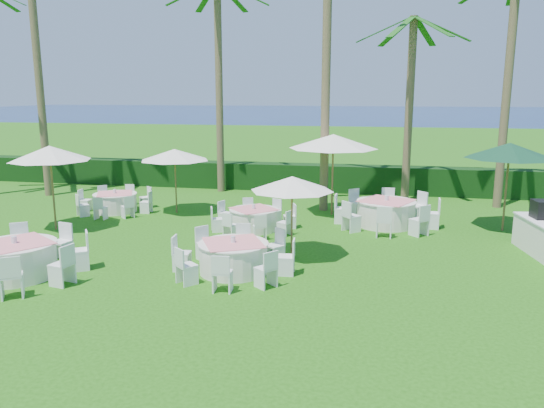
{
  "coord_description": "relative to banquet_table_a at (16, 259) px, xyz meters",
  "views": [
    {
      "loc": [
        4.24,
        -11.72,
        4.38
      ],
      "look_at": [
        1.36,
        2.63,
        1.3
      ],
      "focal_mm": 35.0,
      "sensor_mm": 36.0,
      "label": 1
    }
  ],
  "objects": [
    {
      "name": "umbrella_d",
      "position": [
        6.9,
        8.21,
        2.24
      ],
      "size": [
        3.2,
        3.2,
        2.94
      ],
      "color": "brown",
      "rests_on": "ground"
    },
    {
      "name": "banquet_table_f",
      "position": [
        8.83,
        6.93,
        0.01
      ],
      "size": [
        3.45,
        3.45,
        1.03
      ],
      "color": "white",
      "rests_on": "ground"
    },
    {
      "name": "palm_b",
      "position": [
        1.55,
        11.98,
        4.51
      ],
      "size": [
        4.37,
        4.25,
        9.0
      ],
      "color": "brown",
      "rests_on": "ground"
    },
    {
      "name": "hedge",
      "position": [
        4.24,
        12.93,
        0.16
      ],
      "size": [
        34.0,
        1.0,
        1.2
      ],
      "primitive_type": "cube",
      "color": "black",
      "rests_on": "ground"
    },
    {
      "name": "palm_e",
      "position": [
        13.12,
        10.78,
        4.41
      ],
      "size": [
        4.16,
        4.4,
        8.79
      ],
      "color": "brown",
      "rests_on": "ground"
    },
    {
      "name": "palm_d",
      "position": [
        9.64,
        11.43,
        3.65
      ],
      "size": [
        4.41,
        4.1,
        7.32
      ],
      "color": "brown",
      "rests_on": "ground"
    },
    {
      "name": "banquet_table_b",
      "position": [
        5.07,
        1.34,
        -0.04
      ],
      "size": [
        3.06,
        3.06,
        0.93
      ],
      "color": "white",
      "rests_on": "ground"
    },
    {
      "name": "ground",
      "position": [
        4.24,
        0.93,
        -0.44
      ],
      "size": [
        120.0,
        120.0,
        0.0
      ],
      "primitive_type": "plane",
      "color": "#1E530E",
      "rests_on": "ground"
    },
    {
      "name": "ocean",
      "position": [
        4.24,
        102.93,
        -0.44
      ],
      "size": [
        260.0,
        260.0,
        0.0
      ],
      "primitive_type": "plane",
      "color": "#081652",
      "rests_on": "ground"
    },
    {
      "name": "banquet_table_d",
      "position": [
        -1.09,
        7.09,
        -0.07
      ],
      "size": [
        2.8,
        2.8,
        0.86
      ],
      "color": "white",
      "rests_on": "ground"
    },
    {
      "name": "umbrella_c",
      "position": [
        1.21,
        7.39,
        1.72
      ],
      "size": [
        2.53,
        2.53,
        2.37
      ],
      "color": "brown",
      "rests_on": "ground"
    },
    {
      "name": "palm_a",
      "position": [
        -5.52,
        9.53,
        5.69
      ],
      "size": [
        4.35,
        4.29,
        11.29
      ],
      "color": "brown",
      "rests_on": "ground"
    },
    {
      "name": "umbrella_green",
      "position": [
        12.55,
        7.02,
        2.15
      ],
      "size": [
        2.78,
        2.78,
        2.84
      ],
      "color": "brown",
      "rests_on": "ground"
    },
    {
      "name": "umbrella_a",
      "position": [
        -1.77,
        4.3,
        2.05
      ],
      "size": [
        2.56,
        2.56,
        2.73
      ],
      "color": "brown",
      "rests_on": "ground"
    },
    {
      "name": "umbrella_b",
      "position": [
        6.3,
        2.79,
        1.59
      ],
      "size": [
        2.22,
        2.22,
        2.23
      ],
      "color": "brown",
      "rests_on": "ground"
    },
    {
      "name": "banquet_table_e",
      "position": [
        4.61,
        5.51,
        -0.08
      ],
      "size": [
        2.7,
        2.7,
        0.85
      ],
      "color": "white",
      "rests_on": "ground"
    },
    {
      "name": "banquet_table_a",
      "position": [
        0.0,
        0.0,
        0.0
      ],
      "size": [
        3.36,
        3.36,
        1.01
      ],
      "color": "white",
      "rests_on": "ground"
    },
    {
      "name": "palm_c",
      "position": [
        6.52,
        8.96,
        5.43
      ],
      "size": [
        4.33,
        4.31,
        10.78
      ],
      "color": "brown",
      "rests_on": "ground"
    }
  ]
}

